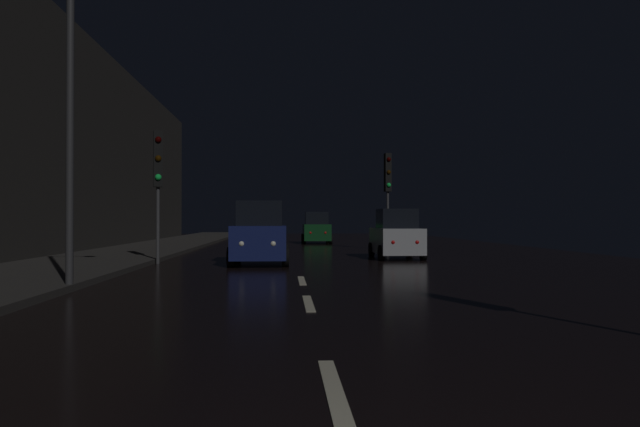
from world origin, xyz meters
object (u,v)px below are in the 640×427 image
at_px(car_distant_taillights, 316,229).
at_px(car_approaching_headlights, 260,235).
at_px(traffic_light_far_right, 388,180).
at_px(car_parked_right_far, 396,236).
at_px(traffic_light_far_left, 158,168).
at_px(streetlamp_overhead, 91,39).

bearing_deg(car_distant_taillights, car_approaching_headlights, 171.23).
relative_size(traffic_light_far_right, car_parked_right_far, 1.26).
height_order(traffic_light_far_left, car_distant_taillights, traffic_light_far_left).
bearing_deg(streetlamp_overhead, car_distant_taillights, 77.13).
bearing_deg(traffic_light_far_right, car_distant_taillights, -168.73).
distance_m(car_approaching_headlights, car_parked_right_far, 5.85).
bearing_deg(traffic_light_far_left, streetlamp_overhead, -11.67).
xyz_separation_m(car_approaching_headlights, car_parked_right_far, (5.15, 2.77, -0.10)).
bearing_deg(car_approaching_headlights, streetlamp_overhead, -21.71).
bearing_deg(car_distant_taillights, traffic_light_far_left, 161.08).
xyz_separation_m(car_distant_taillights, car_parked_right_far, (2.29, -15.80, -0.03)).
bearing_deg(traffic_light_far_left, car_parked_right_far, 93.78).
xyz_separation_m(traffic_light_far_left, car_parked_right_far, (8.60, 2.62, -2.37)).
height_order(car_approaching_headlights, car_distant_taillights, car_approaching_headlights).
height_order(streetlamp_overhead, car_approaching_headlights, streetlamp_overhead).
relative_size(traffic_light_far_left, car_approaching_headlights, 1.07).
bearing_deg(traffic_light_far_right, streetlamp_overhead, -35.17).
height_order(traffic_light_far_right, traffic_light_far_left, traffic_light_far_right).
height_order(traffic_light_far_right, car_approaching_headlights, traffic_light_far_right).
xyz_separation_m(traffic_light_far_left, car_distant_taillights, (6.31, 18.42, -2.34)).
relative_size(streetlamp_overhead, car_parked_right_far, 2.14).
bearing_deg(streetlamp_overhead, car_approaching_headlights, 68.29).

